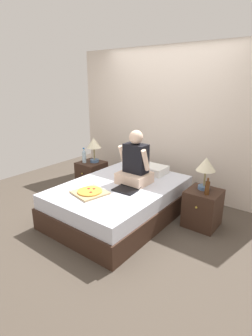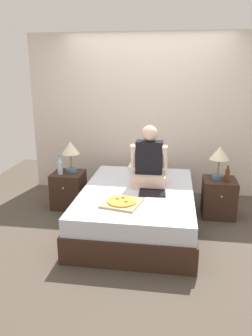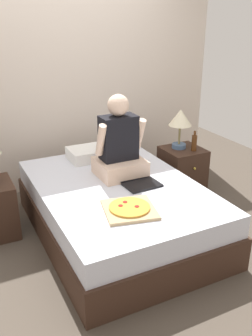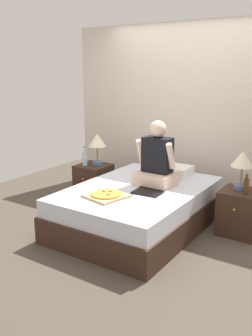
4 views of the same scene
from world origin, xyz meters
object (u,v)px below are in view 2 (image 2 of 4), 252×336
Objects in this scene: lamp_on_right_nightstand at (219,155)px; person_seated at (149,164)px; lamp_on_left_nightstand at (70,150)px; water_bottle at (60,167)px; nightstand_right at (219,198)px; bed at (137,208)px; nightstand_left at (69,190)px; pizza_box at (122,202)px; laptop at (152,190)px; beer_bottle at (227,175)px.

lamp_on_right_nightstand is 0.98m from person_seated.
person_seated is (1.16, -0.34, -0.06)m from lamp_on_left_nightstand.
lamp_on_right_nightstand is (2.20, 0.14, 0.22)m from water_bottle.
lamp_on_left_nightstand is 0.86× the size of nightstand_right.
bed is 3.86× the size of nightstand_left.
pizza_box is (0.91, -1.03, -0.33)m from lamp_on_left_nightstand.
bed is 3.86× the size of nightstand_right.
laptop is at bearing -147.93° from nightstand_right.
bed is at bearing -160.89° from beer_bottle.
person_seated is 0.38m from laptop.
nightstand_left is 0.59m from lamp_on_left_nightstand.
beer_bottle is (2.30, -0.01, -0.02)m from water_bottle.
lamp_on_right_nightstand is at bearing 41.57° from pizza_box.
beer_bottle reaches higher than laptop.
laptop is (1.26, -0.55, 0.26)m from nightstand_left.
beer_bottle is 0.54× the size of laptop.
person_seated is (1.28, -0.20, 0.16)m from water_bottle.
nightstand_right is 0.67× the size of person_seated.
person_seated reaches higher than bed.
lamp_on_left_nightstand reaches higher than bed.
lamp_on_right_nightstand is at bearing 3.65° from water_bottle.
water_bottle reaches higher than nightstand_left.
pizza_box is (-1.26, -0.88, -0.10)m from beer_bottle.
water_bottle reaches higher than nightstand_right.
beer_bottle is (1.14, 0.40, 0.37)m from bed.
person_seated is at bearing 70.61° from pizza_box.
person_seated is (-1.02, -0.19, 0.17)m from beer_bottle.
nightstand_left is 1.34m from person_seated.
person_seated reaches higher than laptop.
water_bottle is (-0.12, -0.14, -0.22)m from lamp_on_left_nightstand.
lamp_on_right_nightstand reaches higher than nightstand_right.
lamp_on_left_nightstand is (0.04, 0.05, 0.59)m from nightstand_left.
laptop is at bearing -154.57° from beer_bottle.
laptop is (-0.95, -0.45, -0.09)m from beer_bottle.
laptop is (-0.85, -0.60, -0.32)m from lamp_on_right_nightstand.
water_bottle is at bearing -131.65° from nightstand_left.
water_bottle is at bearing -130.60° from lamp_on_left_nightstand.
lamp_on_left_nightstand is 1.63× the size of water_bottle.
lamp_on_left_nightstand is 0.58× the size of person_seated.
lamp_on_right_nightstand is 1.09m from laptop.
lamp_on_left_nightstand is 2.19m from nightstand_right.
bed is 1.18m from nightstand_right.
nightstand_right is at bearing 24.81° from bed.
bed is 2.59× the size of person_seated.
lamp_on_left_nightstand is 0.94× the size of pizza_box.
laptop is (-0.88, -0.55, 0.26)m from nightstand_right.
water_bottle is 0.53× the size of nightstand_right.
nightstand_left is at bearing 156.39° from laptop.
laptop is at bearing -75.42° from person_seated.
beer_bottle is 1.06m from laptop.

